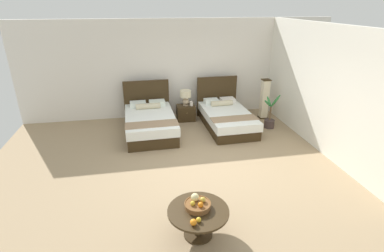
{
  "coord_description": "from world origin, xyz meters",
  "views": [
    {
      "loc": [
        -1.3,
        -5.48,
        3.26
      ],
      "look_at": [
        -0.17,
        0.54,
        0.67
      ],
      "focal_mm": 27.54,
      "sensor_mm": 36.0,
      "label": 1
    }
  ],
  "objects_px": {
    "bed_near_corner": "(226,117)",
    "floor_lamp_corner": "(264,99)",
    "table_lamp": "(186,96)",
    "vase": "(191,104)",
    "nightstand": "(186,113)",
    "loose_apple": "(199,220)",
    "loose_orange": "(193,222)",
    "potted_palm": "(270,119)",
    "bed_near_window": "(150,122)",
    "coffee_table": "(198,216)",
    "fruit_bowl": "(198,204)"
  },
  "relations": [
    {
      "from": "loose_apple",
      "to": "floor_lamp_corner",
      "type": "bearing_deg",
      "value": 57.51
    },
    {
      "from": "nightstand",
      "to": "vase",
      "type": "xyz_separation_m",
      "value": [
        0.16,
        -0.04,
        0.29
      ]
    },
    {
      "from": "bed_near_window",
      "to": "bed_near_corner",
      "type": "bearing_deg",
      "value": 0.27
    },
    {
      "from": "fruit_bowl",
      "to": "potted_palm",
      "type": "height_order",
      "value": "potted_palm"
    },
    {
      "from": "potted_palm",
      "to": "bed_near_window",
      "type": "bearing_deg",
      "value": 174.8
    },
    {
      "from": "nightstand",
      "to": "vase",
      "type": "relative_size",
      "value": 3.98
    },
    {
      "from": "table_lamp",
      "to": "loose_apple",
      "type": "height_order",
      "value": "table_lamp"
    },
    {
      "from": "fruit_bowl",
      "to": "loose_orange",
      "type": "distance_m",
      "value": 0.37
    },
    {
      "from": "fruit_bowl",
      "to": "table_lamp",
      "type": "bearing_deg",
      "value": 82.62
    },
    {
      "from": "table_lamp",
      "to": "potted_palm",
      "type": "relative_size",
      "value": 0.47
    },
    {
      "from": "coffee_table",
      "to": "fruit_bowl",
      "type": "relative_size",
      "value": 2.3
    },
    {
      "from": "loose_orange",
      "to": "floor_lamp_corner",
      "type": "bearing_deg",
      "value": 57.05
    },
    {
      "from": "bed_near_corner",
      "to": "fruit_bowl",
      "type": "bearing_deg",
      "value": -112.5
    },
    {
      "from": "coffee_table",
      "to": "floor_lamp_corner",
      "type": "distance_m",
      "value": 5.32
    },
    {
      "from": "bed_near_window",
      "to": "floor_lamp_corner",
      "type": "height_order",
      "value": "bed_near_window"
    },
    {
      "from": "nightstand",
      "to": "floor_lamp_corner",
      "type": "distance_m",
      "value": 2.37
    },
    {
      "from": "bed_near_corner",
      "to": "potted_palm",
      "type": "bearing_deg",
      "value": -14.79
    },
    {
      "from": "bed_near_corner",
      "to": "vase",
      "type": "xyz_separation_m",
      "value": [
        -0.87,
        0.65,
        0.24
      ]
    },
    {
      "from": "bed_near_corner",
      "to": "floor_lamp_corner",
      "type": "bearing_deg",
      "value": 18.88
    },
    {
      "from": "vase",
      "to": "loose_orange",
      "type": "bearing_deg",
      "value": -100.21
    },
    {
      "from": "bed_near_corner",
      "to": "vase",
      "type": "height_order",
      "value": "bed_near_corner"
    },
    {
      "from": "bed_near_corner",
      "to": "potted_palm",
      "type": "xyz_separation_m",
      "value": [
        1.17,
        -0.31,
        -0.02
      ]
    },
    {
      "from": "table_lamp",
      "to": "potted_palm",
      "type": "bearing_deg",
      "value": -24.85
    },
    {
      "from": "nightstand",
      "to": "floor_lamp_corner",
      "type": "relative_size",
      "value": 0.44
    },
    {
      "from": "table_lamp",
      "to": "loose_orange",
      "type": "height_order",
      "value": "table_lamp"
    },
    {
      "from": "vase",
      "to": "potted_palm",
      "type": "distance_m",
      "value": 2.27
    },
    {
      "from": "bed_near_window",
      "to": "coffee_table",
      "type": "height_order",
      "value": "bed_near_window"
    },
    {
      "from": "coffee_table",
      "to": "potted_palm",
      "type": "relative_size",
      "value": 0.94
    },
    {
      "from": "table_lamp",
      "to": "vase",
      "type": "bearing_deg",
      "value": -20.82
    },
    {
      "from": "loose_orange",
      "to": "floor_lamp_corner",
      "type": "relative_size",
      "value": 0.08
    },
    {
      "from": "bed_near_window",
      "to": "loose_apple",
      "type": "distance_m",
      "value": 4.25
    },
    {
      "from": "floor_lamp_corner",
      "to": "loose_orange",
      "type": "bearing_deg",
      "value": -122.95
    },
    {
      "from": "nightstand",
      "to": "loose_apple",
      "type": "bearing_deg",
      "value": -97.49
    },
    {
      "from": "bed_near_corner",
      "to": "fruit_bowl",
      "type": "xyz_separation_m",
      "value": [
        -1.63,
        -3.93,
        0.24
      ]
    },
    {
      "from": "vase",
      "to": "floor_lamp_corner",
      "type": "xyz_separation_m",
      "value": [
        2.18,
        -0.2,
        0.07
      ]
    },
    {
      "from": "vase",
      "to": "fruit_bowl",
      "type": "relative_size",
      "value": 0.34
    },
    {
      "from": "loose_apple",
      "to": "nightstand",
      "type": "bearing_deg",
      "value": 82.51
    },
    {
      "from": "fruit_bowl",
      "to": "loose_orange",
      "type": "relative_size",
      "value": 4.29
    },
    {
      "from": "vase",
      "to": "loose_orange",
      "type": "distance_m",
      "value": 5.01
    },
    {
      "from": "table_lamp",
      "to": "vase",
      "type": "relative_size",
      "value": 3.41
    },
    {
      "from": "coffee_table",
      "to": "potted_palm",
      "type": "distance_m",
      "value": 4.63
    },
    {
      "from": "fruit_bowl",
      "to": "loose_orange",
      "type": "bearing_deg",
      "value": -110.32
    },
    {
      "from": "bed_near_corner",
      "to": "nightstand",
      "type": "height_order",
      "value": "bed_near_corner"
    },
    {
      "from": "bed_near_corner",
      "to": "nightstand",
      "type": "xyz_separation_m",
      "value": [
        -1.03,
        0.69,
        -0.05
      ]
    },
    {
      "from": "table_lamp",
      "to": "coffee_table",
      "type": "distance_m",
      "value": 4.75
    },
    {
      "from": "loose_apple",
      "to": "floor_lamp_corner",
      "type": "distance_m",
      "value": 5.55
    },
    {
      "from": "vase",
      "to": "coffee_table",
      "type": "xyz_separation_m",
      "value": [
        -0.76,
        -4.64,
        -0.16
      ]
    },
    {
      "from": "coffee_table",
      "to": "floor_lamp_corner",
      "type": "relative_size",
      "value": 0.76
    },
    {
      "from": "vase",
      "to": "loose_apple",
      "type": "xyz_separation_m",
      "value": [
        -0.81,
        -4.88,
        -0.02
      ]
    },
    {
      "from": "table_lamp",
      "to": "loose_apple",
      "type": "xyz_separation_m",
      "value": [
        -0.65,
        -4.94,
        -0.24
      ]
    }
  ]
}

